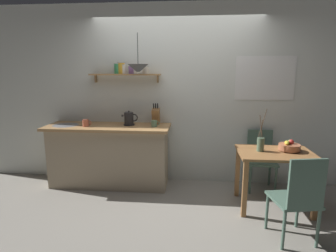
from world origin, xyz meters
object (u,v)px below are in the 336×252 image
object	(u,v)px
dining_table	(275,162)
twig_vase	(261,144)
dining_chair_near	(298,196)
electric_kettle	(129,119)
pendant_lamp	(138,69)
fruit_bowl	(289,146)
coffee_mug_by_sink	(86,123)
knife_block	(156,116)
dining_chair_far	(260,157)
coffee_mug_spare	(154,124)

from	to	relation	value
dining_table	twig_vase	world-z (taller)	twig_vase
dining_chair_near	twig_vase	world-z (taller)	twig_vase
electric_kettle	pendant_lamp	xyz separation A→B (m)	(0.17, -0.09, 0.73)
dining_table	fruit_bowl	xyz separation A→B (m)	(0.18, 0.06, 0.19)
dining_table	pendant_lamp	xyz separation A→B (m)	(-1.81, 0.45, 1.15)
fruit_bowl	coffee_mug_by_sink	size ratio (longest dim) A/B	1.97
electric_kettle	dining_table	bearing A→B (deg)	-15.44
dining_chair_near	fruit_bowl	size ratio (longest dim) A/B	3.59
fruit_bowl	electric_kettle	world-z (taller)	electric_kettle
dining_chair_near	fruit_bowl	bearing A→B (deg)	79.17
fruit_bowl	twig_vase	bearing A→B (deg)	-172.88
electric_kettle	twig_vase	bearing A→B (deg)	-16.44
fruit_bowl	electric_kettle	bearing A→B (deg)	167.38
dining_table	dining_chair_near	bearing A→B (deg)	-88.39
pendant_lamp	knife_block	bearing A→B (deg)	41.94
twig_vase	electric_kettle	distance (m)	1.88
dining_chair_near	pendant_lamp	world-z (taller)	pendant_lamp
twig_vase	coffee_mug_by_sink	xyz separation A→B (m)	(-2.40, 0.39, 0.15)
fruit_bowl	pendant_lamp	distance (m)	2.24
dining_table	dining_chair_near	xyz separation A→B (m)	(0.02, -0.76, -0.10)
dining_chair_near	electric_kettle	bearing A→B (deg)	146.87
dining_chair_far	coffee_mug_spare	world-z (taller)	coffee_mug_spare
dining_chair_near	coffee_mug_by_sink	bearing A→B (deg)	155.97
dining_chair_near	coffee_mug_spare	distance (m)	2.08
coffee_mug_by_sink	pendant_lamp	bearing A→B (deg)	3.75
dining_table	pendant_lamp	bearing A→B (deg)	165.88
dining_table	dining_chair_near	size ratio (longest dim) A/B	0.98
fruit_bowl	knife_block	world-z (taller)	knife_block
fruit_bowl	pendant_lamp	size ratio (longest dim) A/B	0.48
knife_block	coffee_mug_by_sink	world-z (taller)	knife_block
knife_block	dining_chair_near	bearing A→B (deg)	-41.14
dining_chair_near	pendant_lamp	distance (m)	2.52
dining_table	fruit_bowl	bearing A→B (deg)	19.51
dining_table	coffee_mug_spare	size ratio (longest dim) A/B	7.64
electric_kettle	coffee_mug_by_sink	world-z (taller)	electric_kettle
dining_table	pendant_lamp	size ratio (longest dim) A/B	1.67
electric_kettle	knife_block	world-z (taller)	knife_block
pendant_lamp	dining_chair_far	bearing A→B (deg)	4.72
dining_chair_near	electric_kettle	distance (m)	2.44
dining_chair_far	coffee_mug_by_sink	xyz separation A→B (m)	(-2.55, -0.20, 0.50)
knife_block	twig_vase	bearing A→B (deg)	-24.23
dining_chair_far	coffee_mug_spare	size ratio (longest dim) A/B	7.23
coffee_mug_by_sink	knife_block	bearing A→B (deg)	13.88
dining_chair_far	electric_kettle	xyz separation A→B (m)	(-1.95, -0.06, 0.54)
twig_vase	coffee_mug_by_sink	bearing A→B (deg)	170.86
dining_chair_far	twig_vase	distance (m)	0.70
knife_block	coffee_mug_spare	size ratio (longest dim) A/B	2.70
dining_table	twig_vase	bearing A→B (deg)	174.59
dining_chair_near	dining_table	bearing A→B (deg)	91.61
electric_kettle	pendant_lamp	distance (m)	0.75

